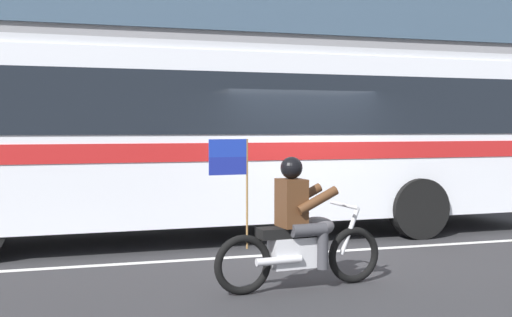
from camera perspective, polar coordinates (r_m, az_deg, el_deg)
name	(u,v)px	position (r m, az deg, el deg)	size (l,w,h in m)	color
ground_plane	(303,245)	(10.14, 4.35, -7.96)	(60.00, 60.00, 0.00)	#2B2B2D
sidewalk_curb	(228,204)	(14.96, -2.58, -4.17)	(28.00, 3.80, 0.15)	gray
lane_center_stripe	(317,252)	(9.60, 5.63, -8.57)	(26.60, 0.14, 0.01)	silver
transit_bus	(213,129)	(10.77, -3.94, 2.75)	(12.17, 2.84, 3.22)	silver
motorcycle_with_rider	(299,233)	(7.34, 3.95, -6.84)	(2.19, 0.65, 1.78)	black
fire_hydrant	(336,188)	(14.41, 7.34, -2.68)	(0.22, 0.30, 0.75)	#4C8C3F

